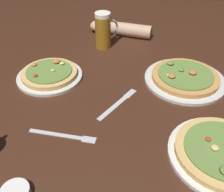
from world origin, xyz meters
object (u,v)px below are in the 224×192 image
object	(u,v)px
pizza_plate_side	(50,74)
knife_right	(118,103)
diner_arm	(118,28)
pizza_plate_near	(223,153)
beer_mug_amber	(104,30)
fork_left	(64,135)
pizza_plate_far	(185,78)

from	to	relation	value
pizza_plate_side	knife_right	bearing A→B (deg)	-29.66
knife_right	diner_arm	xyz separation A→B (m)	(-0.01, 0.60, 0.03)
pizza_plate_side	knife_right	world-z (taller)	pizza_plate_side
pizza_plate_near	knife_right	distance (m)	0.39
pizza_plate_side	diner_arm	distance (m)	0.52
beer_mug_amber	fork_left	bearing A→B (deg)	-98.27
pizza_plate_near	diner_arm	bearing A→B (deg)	111.21
pizza_plate_near	knife_right	bearing A→B (deg)	143.15
pizza_plate_near	pizza_plate_side	world-z (taller)	same
pizza_plate_side	fork_left	size ratio (longest dim) A/B	1.22
pizza_plate_near	pizza_plate_side	distance (m)	0.72
fork_left	beer_mug_amber	bearing A→B (deg)	81.73
pizza_plate_near	fork_left	xyz separation A→B (m)	(-0.48, 0.06, -0.01)
pizza_plate_side	knife_right	xyz separation A→B (m)	(0.29, -0.17, -0.01)
pizza_plate_near	pizza_plate_side	bearing A→B (deg)	146.48
beer_mug_amber	fork_left	distance (m)	0.64
pizza_plate_far	beer_mug_amber	distance (m)	0.47
knife_right	fork_left	bearing A→B (deg)	-135.46
pizza_plate_far	pizza_plate_near	bearing A→B (deg)	-84.56
fork_left	diner_arm	bearing A→B (deg)	78.45
diner_arm	pizza_plate_near	bearing A→B (deg)	-68.79
diner_arm	pizza_plate_far	bearing A→B (deg)	-56.99
pizza_plate_near	pizza_plate_side	xyz separation A→B (m)	(-0.60, 0.40, -0.00)
pizza_plate_far	beer_mug_amber	world-z (taller)	beer_mug_amber
pizza_plate_near	diner_arm	size ratio (longest dim) A/B	0.93
pizza_plate_far	diner_arm	world-z (taller)	diner_arm
pizza_plate_near	pizza_plate_far	distance (m)	0.40
beer_mug_amber	diner_arm	bearing A→B (deg)	65.21
pizza_plate_far	beer_mug_amber	bearing A→B (deg)	139.88
pizza_plate_side	beer_mug_amber	bearing A→B (deg)	54.16
diner_arm	pizza_plate_side	bearing A→B (deg)	-122.48
pizza_plate_near	fork_left	bearing A→B (deg)	172.33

